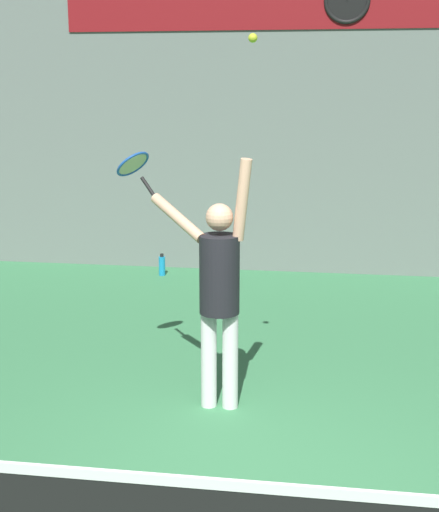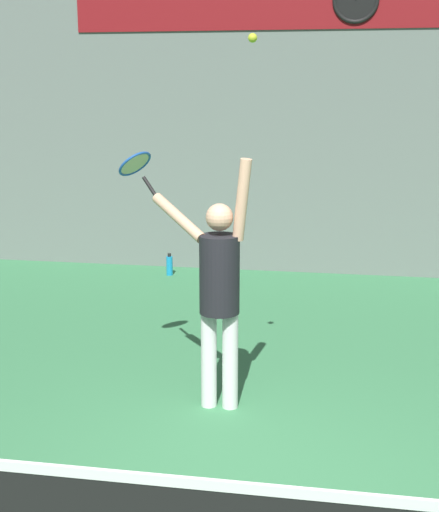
{
  "view_description": "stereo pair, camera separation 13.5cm",
  "coord_description": "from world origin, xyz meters",
  "px_view_note": "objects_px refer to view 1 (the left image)",
  "views": [
    {
      "loc": [
        0.37,
        -3.87,
        2.59
      ],
      "look_at": [
        -0.43,
        1.58,
        1.29
      ],
      "focal_mm": 50.0,
      "sensor_mm": 36.0,
      "label": 1
    },
    {
      "loc": [
        0.5,
        -3.85,
        2.59
      ],
      "look_at": [
        -0.43,
        1.58,
        1.29
      ],
      "focal_mm": 50.0,
      "sensor_mm": 36.0,
      "label": 2
    }
  ],
  "objects_px": {
    "scoreboard_clock": "(347,0)",
    "tennis_player": "(219,285)",
    "tennis_ball": "(253,38)",
    "tennis_racket": "(134,166)",
    "water_bottle": "(162,266)"
  },
  "relations": [
    {
      "from": "tennis_racket",
      "to": "water_bottle",
      "type": "xyz_separation_m",
      "value": [
        -0.62,
        3.63,
        -1.8
      ]
    },
    {
      "from": "tennis_ball",
      "to": "water_bottle",
      "type": "bearing_deg",
      "value": 112.04
    },
    {
      "from": "scoreboard_clock",
      "to": "tennis_racket",
      "type": "height_order",
      "value": "scoreboard_clock"
    },
    {
      "from": "scoreboard_clock",
      "to": "water_bottle",
      "type": "relative_size",
      "value": 1.94
    },
    {
      "from": "scoreboard_clock",
      "to": "tennis_player",
      "type": "height_order",
      "value": "scoreboard_clock"
    },
    {
      "from": "tennis_racket",
      "to": "tennis_ball",
      "type": "bearing_deg",
      "value": -26.38
    },
    {
      "from": "scoreboard_clock",
      "to": "tennis_ball",
      "type": "bearing_deg",
      "value": -99.53
    },
    {
      "from": "tennis_player",
      "to": "tennis_ball",
      "type": "xyz_separation_m",
      "value": [
        0.26,
        -0.05,
        1.9
      ]
    },
    {
      "from": "scoreboard_clock",
      "to": "tennis_player",
      "type": "relative_size",
      "value": 0.29
    },
    {
      "from": "tennis_player",
      "to": "scoreboard_clock",
      "type": "bearing_deg",
      "value": 77.21
    },
    {
      "from": "tennis_racket",
      "to": "water_bottle",
      "type": "relative_size",
      "value": 1.34
    },
    {
      "from": "tennis_racket",
      "to": "tennis_ball",
      "type": "height_order",
      "value": "tennis_ball"
    },
    {
      "from": "scoreboard_clock",
      "to": "tennis_racket",
      "type": "distance_m",
      "value": 4.81
    },
    {
      "from": "tennis_racket",
      "to": "tennis_player",
      "type": "bearing_deg",
      "value": -30.97
    },
    {
      "from": "tennis_racket",
      "to": "scoreboard_clock",
      "type": "bearing_deg",
      "value": 65.74
    }
  ]
}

